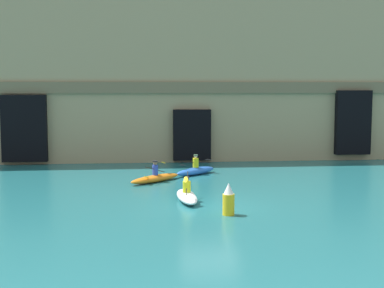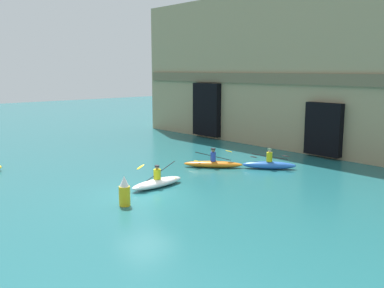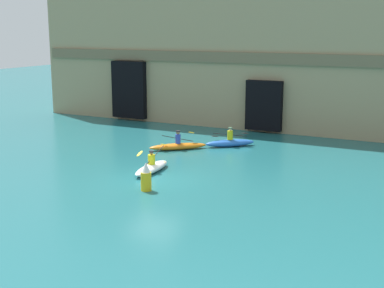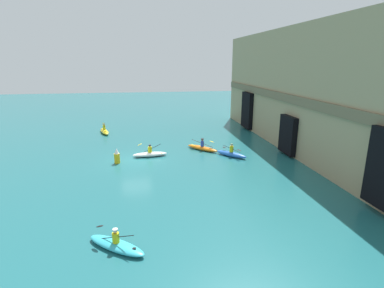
% 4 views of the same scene
% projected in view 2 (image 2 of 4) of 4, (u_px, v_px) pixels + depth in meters
% --- Properties ---
extents(ground_plane, '(120.00, 120.00, 0.00)m').
position_uv_depth(ground_plane, '(146.00, 196.00, 19.31)').
color(ground_plane, '#1E6066').
extents(cliff_bluff, '(36.44, 7.08, 11.25)m').
position_uv_depth(cliff_bluff, '(347.00, 70.00, 29.48)').
color(cliff_bluff, '#9E8966').
rests_on(cliff_bluff, ground).
extents(kayak_orange, '(2.99, 2.81, 1.14)m').
position_uv_depth(kayak_orange, '(213.00, 164.00, 24.93)').
color(kayak_orange, orange).
rests_on(kayak_orange, ground).
extents(kayak_white, '(0.98, 3.07, 1.24)m').
position_uv_depth(kayak_white, '(157.00, 182.00, 20.75)').
color(kayak_white, white).
rests_on(kayak_white, ground).
extents(kayak_blue, '(2.72, 2.48, 1.17)m').
position_uv_depth(kayak_blue, '(269.00, 164.00, 24.57)').
color(kayak_blue, blue).
rests_on(kayak_blue, ground).
extents(marker_buoy, '(0.47, 0.47, 1.28)m').
position_uv_depth(marker_buoy, '(124.00, 192.00, 17.86)').
color(marker_buoy, yellow).
rests_on(marker_buoy, ground).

